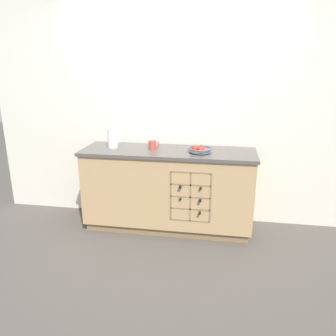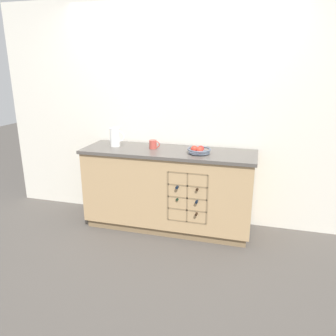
{
  "view_description": "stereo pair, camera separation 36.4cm",
  "coord_description": "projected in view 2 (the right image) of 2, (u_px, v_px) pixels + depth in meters",
  "views": [
    {
      "loc": [
        0.58,
        -3.44,
        1.79
      ],
      "look_at": [
        0.0,
        0.0,
        0.72
      ],
      "focal_mm": 35.0,
      "sensor_mm": 36.0,
      "label": 1
    },
    {
      "loc": [
        0.94,
        -3.36,
        1.79
      ],
      "look_at": [
        0.0,
        0.0,
        0.72
      ],
      "focal_mm": 35.0,
      "sensor_mm": 36.0,
      "label": 2
    }
  ],
  "objects": [
    {
      "name": "kitchen_island",
      "position": [
        168.0,
        189.0,
        3.72
      ],
      "size": [
        1.91,
        0.61,
        0.92
      ],
      "color": "olive",
      "rests_on": "ground_plane"
    },
    {
      "name": "back_wall",
      "position": [
        176.0,
        114.0,
        3.8
      ],
      "size": [
        4.4,
        0.06,
        2.55
      ],
      "primitive_type": "cube",
      "color": "silver",
      "rests_on": "ground_plane"
    },
    {
      "name": "ground_plane",
      "position": [
        168.0,
        226.0,
        3.86
      ],
      "size": [
        14.0,
        14.0,
        0.0
      ],
      "primitive_type": "plane",
      "color": "#4C4742"
    },
    {
      "name": "white_pitcher",
      "position": [
        115.0,
        137.0,
        3.74
      ],
      "size": [
        0.18,
        0.12,
        0.21
      ],
      "color": "white",
      "rests_on": "kitchen_island"
    },
    {
      "name": "ceramic_mug",
      "position": [
        153.0,
        144.0,
        3.65
      ],
      "size": [
        0.12,
        0.08,
        0.1
      ],
      "color": "#B7473D",
      "rests_on": "kitchen_island"
    },
    {
      "name": "fruit_bowl",
      "position": [
        199.0,
        150.0,
        3.44
      ],
      "size": [
        0.25,
        0.25,
        0.09
      ],
      "color": "#4C5666",
      "rests_on": "kitchen_island"
    }
  ]
}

